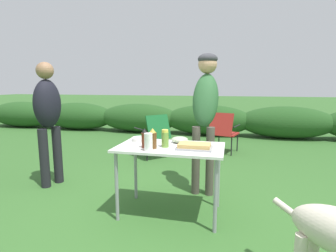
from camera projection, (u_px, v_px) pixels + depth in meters
name	position (u px, v px, depth m)	size (l,w,h in m)	color
ground_plane	(170.00, 213.00, 2.83)	(60.00, 60.00, 0.00)	#336028
shrub_hedge	(208.00, 120.00, 7.19)	(14.40, 0.90, 0.82)	#234C1E
folding_table	(170.00, 153.00, 2.73)	(1.10, 0.64, 0.74)	silver
food_tray	(194.00, 146.00, 2.60)	(0.36, 0.23, 0.06)	#9E9EA3
plate_stack	(141.00, 139.00, 2.98)	(0.22, 0.22, 0.04)	white
mixing_bowl	(180.00, 140.00, 2.88)	(0.18, 0.18, 0.07)	#ADBC99
paper_cup_stack	(148.00, 142.00, 2.51)	(0.08, 0.08, 0.17)	white
bbq_sauce_bottle	(145.00, 138.00, 2.64)	(0.07, 0.07, 0.20)	#562314
beer_bottle	(153.00, 139.00, 2.61)	(0.08, 0.08, 0.21)	brown
relish_jar	(165.00, 139.00, 2.67)	(0.07, 0.07, 0.18)	olive
standing_person_in_olive_jacket	(205.00, 102.00, 3.28)	(0.34, 0.50, 1.76)	#4C473D
standing_person_in_navy_coat	(48.00, 113.00, 3.49)	(0.37, 0.44, 1.66)	black
camp_chair_green_behind_table	(154.00, 134.00, 4.88)	(0.75, 0.74, 0.83)	#19602D
camp_chair_near_hedge	(224.00, 130.00, 5.22)	(0.62, 0.70, 0.83)	maroon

